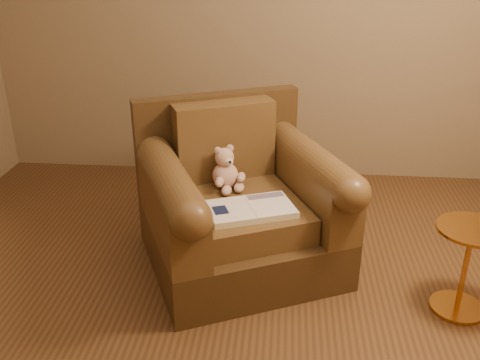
{
  "coord_description": "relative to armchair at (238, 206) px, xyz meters",
  "views": [
    {
      "loc": [
        0.33,
        -2.15,
        1.81
      ],
      "look_at": [
        0.09,
        0.55,
        0.57
      ],
      "focal_mm": 40.0,
      "sensor_mm": 36.0,
      "label": 1
    }
  ],
  "objects": [
    {
      "name": "floor",
      "position": [
        -0.07,
        -0.64,
        -0.36
      ],
      "size": [
        4.0,
        4.0,
        0.0
      ],
      "primitive_type": "plane",
      "color": "brown",
      "rests_on": "ground"
    },
    {
      "name": "armchair",
      "position": [
        0.0,
        0.0,
        0.0
      ],
      "size": [
        1.36,
        1.33,
        0.94
      ],
      "rotation": [
        0.0,
        0.0,
        0.42
      ],
      "color": "#442E16",
      "rests_on": "floor"
    },
    {
      "name": "teddy_bear",
      "position": [
        -0.08,
        0.06,
        0.18
      ],
      "size": [
        0.2,
        0.22,
        0.26
      ],
      "rotation": [
        0.0,
        0.0,
        0.58
      ],
      "color": "#D3A994",
      "rests_on": "armchair"
    },
    {
      "name": "guidebook",
      "position": [
        0.09,
        -0.23,
        0.1
      ],
      "size": [
        0.53,
        0.42,
        0.04
      ],
      "rotation": [
        0.0,
        0.0,
        0.36
      ],
      "color": "beige",
      "rests_on": "armchair"
    },
    {
      "name": "side_table",
      "position": [
        1.21,
        -0.39,
        -0.1
      ],
      "size": [
        0.35,
        0.35,
        0.5
      ],
      "color": "#C28135",
      "rests_on": "floor"
    }
  ]
}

